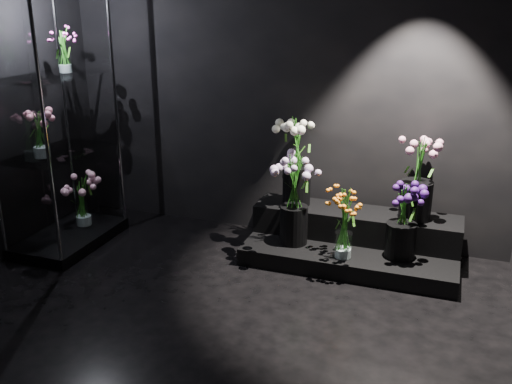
% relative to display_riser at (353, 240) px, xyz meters
% --- Properties ---
extents(floor, '(4.00, 4.00, 0.00)m').
position_rel_display_riser_xyz_m(floor, '(-0.74, -1.66, -0.16)').
color(floor, black).
rests_on(floor, ground).
extents(wall_back, '(4.00, 0.00, 4.00)m').
position_rel_display_riser_xyz_m(wall_back, '(-0.74, 0.34, 1.24)').
color(wall_back, black).
rests_on(wall_back, floor).
extents(display_riser, '(1.72, 0.76, 0.38)m').
position_rel_display_riser_xyz_m(display_riser, '(0.00, 0.00, 0.00)').
color(display_riser, black).
rests_on(display_riser, floor).
extents(display_case, '(0.59, 0.99, 2.17)m').
position_rel_display_riser_xyz_m(display_case, '(-2.43, -0.56, 0.93)').
color(display_case, black).
rests_on(display_case, floor).
extents(bouquet_orange_bells, '(0.29, 0.29, 0.56)m').
position_rel_display_riser_xyz_m(bouquet_orange_bells, '(-0.02, -0.32, 0.27)').
color(bouquet_orange_bells, white).
rests_on(bouquet_orange_bells, display_riser).
extents(bouquet_lilac, '(0.41, 0.41, 0.74)m').
position_rel_display_riser_xyz_m(bouquet_lilac, '(-0.47, -0.18, 0.42)').
color(bouquet_lilac, black).
rests_on(bouquet_lilac, display_riser).
extents(bouquet_purple, '(0.42, 0.42, 0.59)m').
position_rel_display_riser_xyz_m(bouquet_purple, '(0.40, -0.16, 0.32)').
color(bouquet_purple, black).
rests_on(bouquet_purple, display_riser).
extents(bouquet_cream_roses, '(0.40, 0.40, 0.75)m').
position_rel_display_riser_xyz_m(bouquet_cream_roses, '(-0.53, 0.10, 0.66)').
color(bouquet_cream_roses, black).
rests_on(bouquet_cream_roses, display_riser).
extents(bouquet_pink_roses, '(0.49, 0.49, 0.67)m').
position_rel_display_riser_xyz_m(bouquet_pink_roses, '(0.47, 0.09, 0.61)').
color(bouquet_pink_roses, black).
rests_on(bouquet_pink_roses, display_riser).
extents(bouquet_case_pink, '(0.34, 0.34, 0.40)m').
position_rel_display_riser_xyz_m(bouquet_case_pink, '(-2.45, -0.74, 0.90)').
color(bouquet_case_pink, white).
rests_on(bouquet_case_pink, display_case).
extents(bouquet_case_magenta, '(0.22, 0.22, 0.37)m').
position_rel_display_riser_xyz_m(bouquet_case_magenta, '(-2.42, -0.37, 1.51)').
color(bouquet_case_magenta, white).
rests_on(bouquet_case_magenta, display_case).
extents(bouquet_case_base_pink, '(0.44, 0.44, 0.46)m').
position_rel_display_riser_xyz_m(bouquet_case_base_pink, '(-2.41, -0.35, 0.19)').
color(bouquet_case_base_pink, white).
rests_on(bouquet_case_base_pink, display_case).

